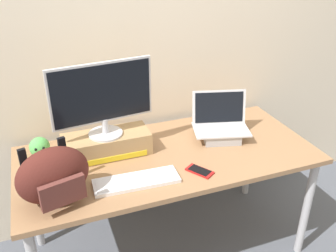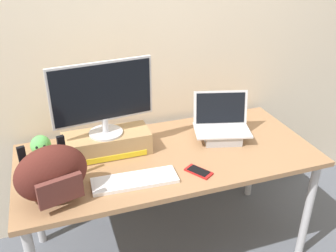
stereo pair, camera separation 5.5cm
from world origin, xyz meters
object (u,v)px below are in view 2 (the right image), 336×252
external_keyboard (135,180)px  messenger_backpack (52,174)px  coffee_mug (48,163)px  desktop_monitor (103,97)px  plush_toy (41,145)px  open_laptop (221,130)px  cell_phone (199,172)px  toner_box_yellow (107,143)px

external_keyboard → messenger_backpack: 0.42m
messenger_backpack → coffee_mug: messenger_backpack is taller
desktop_monitor → messenger_backpack: desktop_monitor is taller
external_keyboard → plush_toy: size_ratio=3.87×
coffee_mug → plush_toy: 0.19m
coffee_mug → open_laptop: bearing=0.7°
cell_phone → coffee_mug: bearing=126.6°
desktop_monitor → open_laptop: (0.71, -0.06, -0.30)m
desktop_monitor → open_laptop: bearing=-11.0°
open_laptop → external_keyboard: bearing=-141.1°
toner_box_yellow → coffee_mug: bearing=-167.8°
external_keyboard → coffee_mug: coffee_mug is taller
desktop_monitor → messenger_backpack: 0.51m
open_laptop → messenger_backpack: (-1.03, -0.27, 0.08)m
toner_box_yellow → coffee_mug: toner_box_yellow is taller
toner_box_yellow → cell_phone: (0.43, -0.36, -0.06)m
toner_box_yellow → external_keyboard: 0.35m
open_laptop → plush_toy: size_ratio=3.30×
toner_box_yellow → desktop_monitor: bearing=-81.4°
toner_box_yellow → cell_phone: toner_box_yellow is taller
toner_box_yellow → messenger_backpack: bearing=-134.0°
external_keyboard → toner_box_yellow: bearing=106.5°
open_laptop → messenger_backpack: open_laptop is taller
desktop_monitor → cell_phone: (0.43, -0.36, -0.35)m
open_laptop → external_keyboard: (-0.63, -0.28, -0.05)m
messenger_backpack → cell_phone: size_ratio=2.40×
external_keyboard → cell_phone: external_keyboard is taller
cell_phone → plush_toy: (-0.79, 0.48, 0.05)m
messenger_backpack → coffee_mug: 0.27m
toner_box_yellow → open_laptop: 0.71m
external_keyboard → cell_phone: size_ratio=2.80×
open_laptop → messenger_backpack: size_ratio=0.99×
toner_box_yellow → plush_toy: toner_box_yellow is taller
open_laptop → plush_toy: bearing=-173.9°
desktop_monitor → coffee_mug: (-0.33, -0.07, -0.31)m
toner_box_yellow → coffee_mug: size_ratio=4.13×
toner_box_yellow → plush_toy: bearing=162.6°
coffee_mug → messenger_backpack: bearing=-86.1°
toner_box_yellow → open_laptop: bearing=-4.8°
messenger_backpack → coffee_mug: bearing=79.6°
cell_phone → open_laptop: bearing=14.4°
messenger_backpack → plush_toy: messenger_backpack is taller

